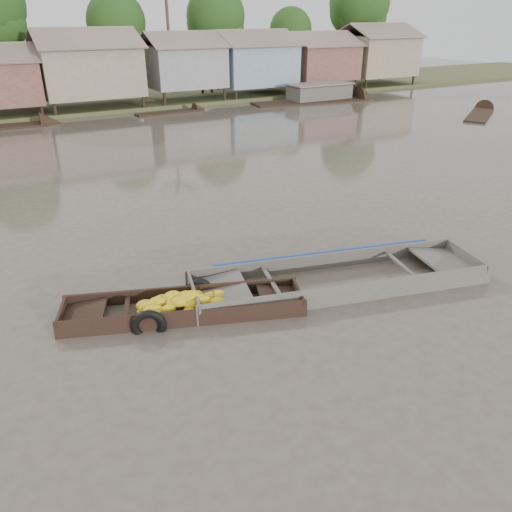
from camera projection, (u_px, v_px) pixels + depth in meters
ground at (289, 312)px, 11.39m from camera, size 120.00×120.00×0.00m
riverbank at (88, 61)px, 36.34m from camera, size 120.00×12.47×10.22m
banana_boat at (181, 307)px, 11.30m from camera, size 5.56×3.10×0.78m
viewer_boat at (339, 281)px, 12.58m from camera, size 7.73×3.73×0.60m
distant_boats at (264, 105)px, 36.08m from camera, size 48.61×14.62×1.38m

